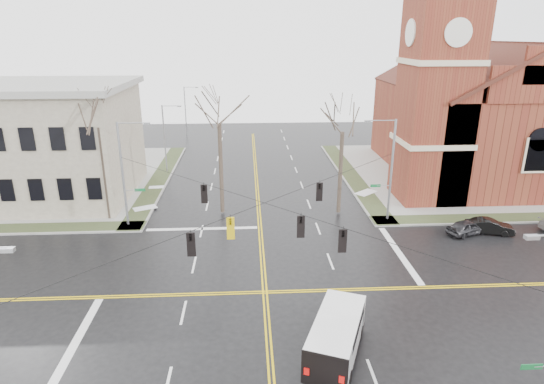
{
  "coord_description": "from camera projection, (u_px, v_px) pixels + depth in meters",
  "views": [
    {
      "loc": [
        -0.97,
        -25.71,
        15.82
      ],
      "look_at": [
        0.79,
        6.0,
        4.81
      ],
      "focal_mm": 30.0,
      "sensor_mm": 36.0,
      "label": 1
    }
  ],
  "objects": [
    {
      "name": "cargo_van",
      "position": [
        337.0,
        332.0,
        23.47
      ],
      "size": [
        4.16,
        6.04,
        2.15
      ],
      "rotation": [
        0.0,
        0.0,
        -0.39
      ],
      "color": "white",
      "rests_on": "ground"
    },
    {
      "name": "tree_nw_far",
      "position": [
        98.0,
        121.0,
        38.24
      ],
      "size": [
        4.0,
        4.0,
        12.41
      ],
      "color": "#372E23",
      "rests_on": "ground"
    },
    {
      "name": "traffic_signals",
      "position": [
        265.0,
        219.0,
        27.07
      ],
      "size": [
        8.21,
        8.26,
        1.3
      ],
      "color": "black",
      "rests_on": "ground"
    },
    {
      "name": "sidewalks",
      "position": [
        265.0,
        291.0,
        29.46
      ],
      "size": [
        80.0,
        80.0,
        0.17
      ],
      "color": "gray",
      "rests_on": "ground"
    },
    {
      "name": "civic_building_a",
      "position": [
        37.0,
        144.0,
        45.4
      ],
      "size": [
        18.0,
        14.0,
        11.0
      ],
      "primitive_type": "cube",
      "color": "gray",
      "rests_on": "ground"
    },
    {
      "name": "tree_ne",
      "position": [
        343.0,
        126.0,
        39.82
      ],
      "size": [
        4.0,
        4.0,
        11.35
      ],
      "color": "#372E23",
      "rests_on": "ground"
    },
    {
      "name": "streetlight_north_a",
      "position": [
        166.0,
        136.0,
        53.88
      ],
      "size": [
        2.3,
        0.2,
        8.0
      ],
      "color": "gray",
      "rests_on": "ground"
    },
    {
      "name": "parked_car_b",
      "position": [
        490.0,
        226.0,
        38.06
      ],
      "size": [
        4.0,
        2.23,
        1.25
      ],
      "primitive_type": "imported",
      "rotation": [
        0.0,
        0.0,
        1.32
      ],
      "color": "black",
      "rests_on": "ground"
    },
    {
      "name": "signal_pole_ne",
      "position": [
        390.0,
        167.0,
        39.31
      ],
      "size": [
        2.75,
        0.22,
        9.0
      ],
      "color": "gray",
      "rests_on": "ground"
    },
    {
      "name": "parked_car_a",
      "position": [
        467.0,
        227.0,
        37.87
      ],
      "size": [
        3.97,
        2.71,
        1.25
      ],
      "primitive_type": "imported",
      "rotation": [
        0.0,
        0.0,
        1.94
      ],
      "color": "black",
      "rests_on": "ground"
    },
    {
      "name": "ground",
      "position": [
        265.0,
        292.0,
        29.49
      ],
      "size": [
        120.0,
        120.0,
        0.0
      ],
      "primitive_type": "plane",
      "color": "black",
      "rests_on": "ground"
    },
    {
      "name": "tree_nw_near",
      "position": [
        219.0,
        118.0,
        39.59
      ],
      "size": [
        4.0,
        4.0,
        12.39
      ],
      "color": "#372E23",
      "rests_on": "ground"
    },
    {
      "name": "span_wires",
      "position": [
        264.0,
        203.0,
        27.46
      ],
      "size": [
        23.02,
        23.02,
        0.03
      ],
      "color": "black",
      "rests_on": "ground"
    },
    {
      "name": "signal_pole_nw",
      "position": [
        125.0,
        172.0,
        38.12
      ],
      "size": [
        2.75,
        0.22,
        9.0
      ],
      "color": "gray",
      "rests_on": "ground"
    },
    {
      "name": "church",
      "position": [
        474.0,
        104.0,
        51.4
      ],
      "size": [
        24.28,
        27.48,
        27.5
      ],
      "color": "maroon",
      "rests_on": "ground"
    },
    {
      "name": "road_markings",
      "position": [
        265.0,
        292.0,
        29.48
      ],
      "size": [
        100.0,
        100.0,
        0.01
      ],
      "color": "gold",
      "rests_on": "ground"
    },
    {
      "name": "streetlight_north_b",
      "position": [
        186.0,
        110.0,
        72.74
      ],
      "size": [
        2.3,
        0.2,
        8.0
      ],
      "color": "gray",
      "rests_on": "ground"
    }
  ]
}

